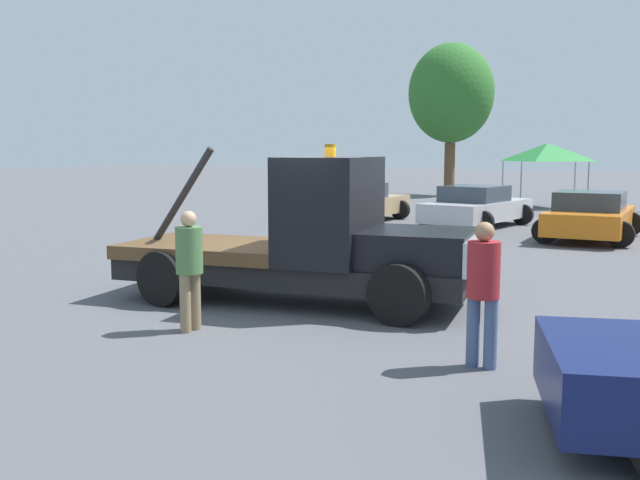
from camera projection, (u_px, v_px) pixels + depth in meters
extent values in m
plane|color=#545459|center=(294.00, 302.00, 11.59)|extent=(160.00, 160.00, 0.00)
cube|color=black|center=(293.00, 270.00, 11.52)|extent=(5.93, 2.86, 0.35)
cube|color=black|center=(419.00, 248.00, 10.78)|extent=(1.89, 1.98, 0.55)
cube|color=silver|center=(476.00, 253.00, 10.51)|extent=(0.46, 1.79, 0.50)
cube|color=black|center=(330.00, 210.00, 11.19)|extent=(1.61, 2.21, 1.65)
cube|color=brown|center=(215.00, 249.00, 11.96)|extent=(3.18, 2.51, 0.22)
cylinder|color=black|center=(183.00, 195.00, 12.04)|extent=(1.19, 0.35, 1.63)
cylinder|color=orange|center=(330.00, 150.00, 11.07)|extent=(0.18, 0.18, 0.20)
cylinder|color=black|center=(425.00, 273.00, 11.77)|extent=(0.88, 0.26, 0.88)
cylinder|color=black|center=(399.00, 295.00, 9.99)|extent=(0.88, 0.26, 0.88)
cylinder|color=black|center=(219.00, 261.00, 13.03)|extent=(0.88, 0.26, 0.88)
cylinder|color=black|center=(163.00, 278.00, 11.25)|extent=(0.88, 0.26, 0.88)
cylinder|color=black|center=(624.00, 371.00, 6.86)|extent=(0.68, 0.22, 0.68)
cylinder|color=#475B84|center=(473.00, 332.00, 8.10)|extent=(0.15, 0.15, 0.81)
cylinder|color=#475B84|center=(491.00, 334.00, 8.00)|extent=(0.15, 0.15, 0.81)
cylinder|color=maroon|center=(484.00, 270.00, 7.96)|extent=(0.37, 0.37, 0.64)
sphere|color=#A87A56|center=(485.00, 232.00, 7.91)|extent=(0.22, 0.22, 0.22)
cylinder|color=#847051|center=(185.00, 303.00, 9.61)|extent=(0.15, 0.15, 0.80)
cylinder|color=#847051|center=(195.00, 301.00, 9.78)|extent=(0.15, 0.15, 0.80)
cylinder|color=#4C7542|center=(189.00, 250.00, 9.60)|extent=(0.37, 0.37, 0.63)
sphere|color=tan|center=(188.00, 219.00, 9.55)|extent=(0.22, 0.22, 0.22)
cube|color=tan|center=(357.00, 206.00, 24.49)|extent=(1.92, 4.88, 0.60)
cube|color=#333D47|center=(354.00, 191.00, 24.21)|extent=(1.68, 2.06, 0.50)
cylinder|color=black|center=(356.00, 208.00, 26.38)|extent=(0.68, 0.22, 0.68)
cylinder|color=black|center=(400.00, 210.00, 25.48)|extent=(0.68, 0.22, 0.68)
cylinder|color=black|center=(310.00, 215.00, 23.54)|extent=(0.68, 0.22, 0.68)
cylinder|color=black|center=(358.00, 217.00, 22.64)|extent=(0.68, 0.22, 0.68)
cube|color=#B7B7BC|center=(477.00, 210.00, 22.85)|extent=(2.44, 4.76, 0.60)
cube|color=#333D47|center=(474.00, 194.00, 22.60)|extent=(1.90, 2.10, 0.50)
cylinder|color=black|center=(472.00, 212.00, 24.64)|extent=(0.68, 0.22, 0.68)
cylinder|color=black|center=(523.00, 215.00, 23.55)|extent=(0.68, 0.22, 0.68)
cylinder|color=black|center=(428.00, 218.00, 22.21)|extent=(0.68, 0.22, 0.68)
cylinder|color=black|center=(482.00, 222.00, 21.11)|extent=(0.68, 0.22, 0.68)
cube|color=orange|center=(590.00, 220.00, 19.68)|extent=(2.14, 4.41, 0.60)
cube|color=#333D47|center=(590.00, 201.00, 19.42)|extent=(1.79, 1.89, 0.50)
cylinder|color=black|center=(564.00, 221.00, 21.42)|extent=(0.68, 0.22, 0.68)
cylinder|color=black|center=(631.00, 224.00, 20.56)|extent=(0.68, 0.22, 0.68)
cylinder|color=black|center=(545.00, 231.00, 18.84)|extent=(0.68, 0.22, 0.68)
cylinder|color=black|center=(621.00, 234.00, 17.98)|extent=(0.68, 0.22, 0.68)
cylinder|color=#9E9EA3|center=(502.00, 185.00, 30.09)|extent=(0.07, 0.07, 1.99)
cylinder|color=#9E9EA3|center=(575.00, 187.00, 28.61)|extent=(0.07, 0.07, 1.99)
cylinder|color=#9E9EA3|center=(521.00, 182.00, 32.59)|extent=(0.07, 0.07, 1.99)
cylinder|color=#9E9EA3|center=(588.00, 184.00, 31.11)|extent=(0.07, 0.07, 1.99)
pyramid|color=#287F38|center=(547.00, 152.00, 30.43)|extent=(2.93, 2.93, 0.77)
cylinder|color=brown|center=(449.00, 169.00, 38.81)|extent=(0.57, 0.57, 2.86)
ellipsoid|color=#2D6B28|center=(451.00, 93.00, 38.30)|extent=(4.57, 4.57, 5.31)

